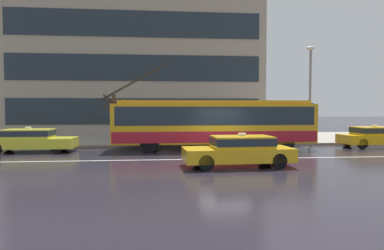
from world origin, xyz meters
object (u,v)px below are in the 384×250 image
object	(u,v)px
pedestrian_at_shelter	(214,119)
street_lamp	(310,85)
trolleybus	(214,122)
taxi_ahead_of_bus	(376,136)
pedestrian_walking_past	(183,118)
pedestrian_approaching_curb	(204,120)
street_tree_bare	(114,114)
taxi_oncoming_near	(239,150)
pedestrian_waiting_by_pole	(252,127)
bus_shelter	(189,115)
taxi_queued_behind_bus	(31,139)

from	to	relation	value
pedestrian_at_shelter	street_lamp	bearing A→B (deg)	-8.56
trolleybus	street_lamp	distance (m)	7.62
street_lamp	taxi_ahead_of_bus	bearing A→B (deg)	-32.86
trolleybus	pedestrian_walking_past	distance (m)	3.33
pedestrian_walking_past	street_lamp	world-z (taller)	street_lamp
pedestrian_at_shelter	pedestrian_approaching_curb	distance (m)	1.27
street_tree_bare	pedestrian_approaching_curb	bearing A→B (deg)	-13.20
taxi_oncoming_near	pedestrian_waiting_by_pole	distance (m)	9.24
pedestrian_at_shelter	pedestrian_walking_past	distance (m)	2.19
taxi_ahead_of_bus	street_tree_bare	distance (m)	16.88
taxi_oncoming_near	bus_shelter	distance (m)	9.54
taxi_ahead_of_bus	street_tree_bare	bearing A→B (deg)	167.86
bus_shelter	pedestrian_approaching_curb	xyz separation A→B (m)	(0.90, -0.94, -0.32)
taxi_oncoming_near	trolleybus	bearing A→B (deg)	90.80
pedestrian_at_shelter	pedestrian_approaching_curb	size ratio (longest dim) A/B	1.03
taxi_oncoming_near	street_tree_bare	size ratio (longest dim) A/B	1.40
taxi_queued_behind_bus	bus_shelter	world-z (taller)	bus_shelter
taxi_ahead_of_bus	taxi_oncoming_near	bearing A→B (deg)	-148.17
pedestrian_waiting_by_pole	street_lamp	bearing A→B (deg)	-4.77
taxi_oncoming_near	pedestrian_walking_past	bearing A→B (deg)	100.73
taxi_oncoming_near	bus_shelter	world-z (taller)	bus_shelter
trolleybus	taxi_oncoming_near	xyz separation A→B (m)	(0.09, -6.14, -0.87)
street_lamp	pedestrian_walking_past	bearing A→B (deg)	175.86
taxi_queued_behind_bus	trolleybus	bearing A→B (deg)	1.97
bus_shelter	pedestrian_waiting_by_pole	distance (m)	4.31
taxi_oncoming_near	pedestrian_walking_past	xyz separation A→B (m)	(-1.71, 9.05, 1.04)
taxi_queued_behind_bus	pedestrian_waiting_by_pole	bearing A→B (deg)	12.62
taxi_queued_behind_bus	taxi_oncoming_near	distance (m)	11.84
taxi_oncoming_near	pedestrian_walking_past	size ratio (longest dim) A/B	2.32
pedestrian_walking_past	taxi_oncoming_near	bearing A→B (deg)	-79.27
pedestrian_approaching_curb	street_lamp	distance (m)	7.53
trolleybus	street_tree_bare	xyz separation A→B (m)	(-6.25, 3.68, 0.44)
pedestrian_approaching_curb	street_lamp	xyz separation A→B (m)	(7.16, 0.01, 2.30)
trolleybus	street_lamp	world-z (taller)	street_lamp
taxi_ahead_of_bus	pedestrian_waiting_by_pole	distance (m)	7.63
taxi_queued_behind_bus	pedestrian_approaching_curb	bearing A→B (deg)	14.82
trolleybus	pedestrian_waiting_by_pole	bearing A→B (deg)	41.04
bus_shelter	street_lamp	size ratio (longest dim) A/B	0.64
pedestrian_approaching_curb	pedestrian_waiting_by_pole	size ratio (longest dim) A/B	1.09
taxi_oncoming_near	pedestrian_at_shelter	bearing A→B (deg)	87.25
taxi_ahead_of_bus	street_tree_bare	size ratio (longest dim) A/B	1.40
trolleybus	street_tree_bare	distance (m)	7.26
taxi_queued_behind_bus	pedestrian_at_shelter	bearing A→B (deg)	18.45
trolleybus	pedestrian_at_shelter	size ratio (longest dim) A/B	6.29
taxi_oncoming_near	street_tree_bare	world-z (taller)	street_tree_bare
pedestrian_waiting_by_pole	trolleybus	bearing A→B (deg)	-138.96
taxi_oncoming_near	street_lamp	xyz separation A→B (m)	(6.79, 8.43, 3.23)
taxi_queued_behind_bus	pedestrian_walking_past	world-z (taller)	pedestrian_walking_past
taxi_queued_behind_bus	taxi_ahead_of_bus	xyz separation A→B (m)	(20.44, 0.49, -0.00)
trolleybus	bus_shelter	distance (m)	3.46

